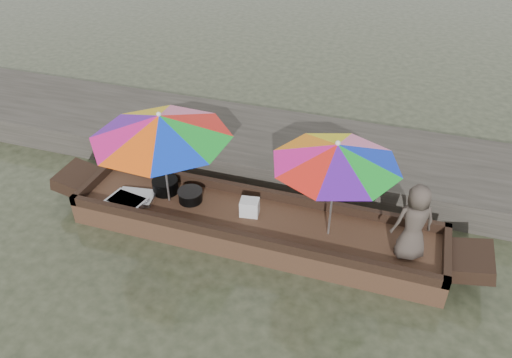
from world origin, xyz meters
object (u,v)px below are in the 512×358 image
(boat_hull, at_px, (254,227))
(cooking_pot, at_px, (165,186))
(supply_bag, at_px, (250,207))
(umbrella_bow, at_px, (164,159))
(charcoal_grill, at_px, (190,196))
(umbrella_stern, at_px, (333,190))
(tray_crayfish, at_px, (127,202))
(vendor, at_px, (414,222))
(tray_scallop, at_px, (136,197))

(boat_hull, xyz_separation_m, cooking_pot, (-1.57, 0.20, 0.28))
(supply_bag, xyz_separation_m, umbrella_bow, (-1.32, -0.07, 0.65))
(cooking_pot, height_order, charcoal_grill, cooking_pot)
(umbrella_stern, bearing_deg, cooking_pot, 175.73)
(boat_hull, xyz_separation_m, tray_crayfish, (-2.00, -0.29, 0.22))
(boat_hull, relative_size, cooking_pot, 13.58)
(cooking_pot, bearing_deg, umbrella_bow, -51.75)
(cooking_pot, xyz_separation_m, vendor, (3.82, -0.29, 0.46))
(cooking_pot, relative_size, vendor, 0.36)
(cooking_pot, height_order, umbrella_bow, umbrella_bow)
(tray_crayfish, bearing_deg, umbrella_bow, 26.77)
(boat_hull, height_order, tray_scallop, tray_scallop)
(charcoal_grill, relative_size, umbrella_stern, 0.21)
(tray_crayfish, bearing_deg, umbrella_stern, 5.38)
(tray_scallop, relative_size, umbrella_stern, 0.34)
(supply_bag, relative_size, vendor, 0.24)
(boat_hull, distance_m, umbrella_stern, 1.48)
(cooking_pot, distance_m, vendor, 3.86)
(charcoal_grill, height_order, vendor, vendor)
(tray_scallop, xyz_separation_m, umbrella_bow, (0.53, 0.12, 0.74))
(boat_hull, bearing_deg, supply_bag, 142.71)
(cooking_pot, relative_size, supply_bag, 1.48)
(tray_crayfish, distance_m, charcoal_grill, 0.99)
(boat_hull, xyz_separation_m, charcoal_grill, (-1.09, 0.10, 0.26))
(boat_hull, relative_size, umbrella_bow, 2.68)
(tray_crayfish, xyz_separation_m, tray_scallop, (0.06, 0.17, -0.01))
(boat_hull, relative_size, umbrella_stern, 3.22)
(cooking_pot, distance_m, supply_bag, 1.48)
(tray_crayfish, xyz_separation_m, supply_bag, (1.90, 0.36, 0.09))
(tray_scallop, bearing_deg, umbrella_stern, 2.32)
(boat_hull, distance_m, umbrella_bow, 1.70)
(tray_scallop, distance_m, charcoal_grill, 0.88)
(umbrella_stern, bearing_deg, charcoal_grill, 177.46)
(supply_bag, bearing_deg, umbrella_stern, -3.27)
(tray_scallop, xyz_separation_m, vendor, (4.19, 0.03, 0.54))
(boat_hull, distance_m, cooking_pot, 1.61)
(charcoal_grill, bearing_deg, tray_crayfish, -156.60)
(tray_scallop, xyz_separation_m, umbrella_stern, (3.07, 0.12, 0.74))
(boat_hull, height_order, charcoal_grill, charcoal_grill)
(supply_bag, height_order, umbrella_bow, umbrella_bow)
(cooking_pot, relative_size, charcoal_grill, 1.12)
(supply_bag, bearing_deg, vendor, -3.92)
(cooking_pot, bearing_deg, vendor, -4.38)
(umbrella_stern, bearing_deg, umbrella_bow, 180.00)
(boat_hull, relative_size, tray_crayfish, 9.55)
(tray_crayfish, xyz_separation_m, vendor, (4.25, 0.20, 0.53))
(boat_hull, distance_m, tray_crayfish, 2.03)
(cooking_pot, bearing_deg, tray_scallop, -138.25)
(cooking_pot, distance_m, charcoal_grill, 0.50)
(tray_scallop, bearing_deg, supply_bag, 6.02)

